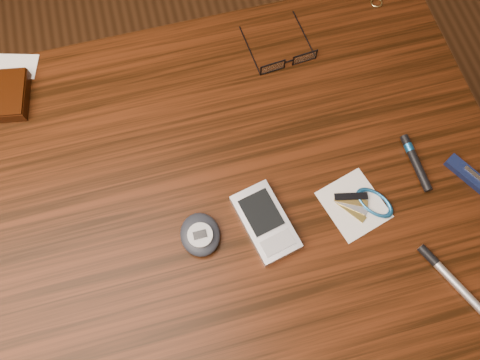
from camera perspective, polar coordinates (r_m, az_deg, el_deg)
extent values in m
plane|color=#472814|center=(1.45, -2.88, -12.38)|extent=(3.80, 3.80, 0.00)
cube|color=#321408|center=(0.74, -5.56, -3.91)|extent=(1.00, 0.70, 0.03)
cylinder|color=#4C2814|center=(1.16, 23.32, -17.45)|extent=(0.05, 0.05, 0.71)
cylinder|color=#4C2814|center=(1.29, -26.94, -0.84)|extent=(0.05, 0.05, 0.71)
cylinder|color=#4C2814|center=(1.28, 13.23, 8.72)|extent=(0.05, 0.05, 0.71)
cube|color=silver|center=(0.92, -26.01, 12.35)|extent=(0.10, 0.07, 0.00)
cube|color=black|center=(0.82, 4.02, 13.53)|extent=(0.04, 0.01, 0.02)
cube|color=silver|center=(0.82, 4.02, 13.53)|extent=(0.04, 0.00, 0.02)
cylinder|color=black|center=(0.85, 1.19, 15.54)|extent=(0.01, 0.11, 0.00)
cube|color=black|center=(0.84, 7.90, 14.56)|extent=(0.04, 0.01, 0.02)
cube|color=silver|center=(0.84, 7.90, 14.56)|extent=(0.04, 0.00, 0.02)
cylinder|color=black|center=(0.88, 7.82, 17.23)|extent=(0.01, 0.11, 0.00)
cube|color=black|center=(0.82, 6.00, 14.20)|extent=(0.01, 0.00, 0.00)
torus|color=#D5B56B|center=(0.95, 16.28, 20.05)|extent=(0.03, 0.03, 0.00)
cube|color=silver|center=(0.70, 3.12, -5.16)|extent=(0.09, 0.13, 0.02)
cube|color=black|center=(0.70, 2.59, -3.95)|extent=(0.06, 0.07, 0.00)
cube|color=gray|center=(0.69, 4.64, -7.64)|extent=(0.05, 0.03, 0.00)
ellipsoid|color=black|center=(0.70, -4.88, -6.63)|extent=(0.06, 0.07, 0.02)
cylinder|color=#979A9E|center=(0.68, -4.89, -6.70)|extent=(0.04, 0.04, 0.00)
cube|color=black|center=(0.68, -4.91, -6.64)|extent=(0.02, 0.01, 0.00)
cube|color=silver|center=(0.74, 13.69, -2.95)|extent=(0.11, 0.11, 0.00)
torus|color=#1F64A2|center=(0.74, 16.08, -2.68)|extent=(0.07, 0.07, 0.01)
cube|color=#AA8E3C|center=(0.73, 13.35, -3.56)|extent=(0.04, 0.05, 0.00)
cube|color=silver|center=(0.73, 13.36, -3.02)|extent=(0.05, 0.04, 0.00)
cube|color=#A6823B|center=(0.74, 13.38, -2.49)|extent=(0.05, 0.03, 0.00)
cube|color=black|center=(0.74, 13.39, -1.95)|extent=(0.05, 0.02, 0.00)
cube|color=#0D1532|center=(0.81, 26.53, 0.15)|extent=(0.06, 0.09, 0.01)
cube|color=silver|center=(0.81, 27.12, 0.21)|extent=(0.03, 0.05, 0.00)
cylinder|color=silver|center=(0.75, 25.08, -11.68)|extent=(0.07, 0.14, 0.01)
cylinder|color=black|center=(0.75, 21.95, -8.49)|extent=(0.02, 0.03, 0.01)
cylinder|color=black|center=(0.79, 20.65, 1.97)|extent=(0.02, 0.10, 0.01)
cylinder|color=#1962A8|center=(0.79, 19.92, 3.70)|extent=(0.01, 0.01, 0.01)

